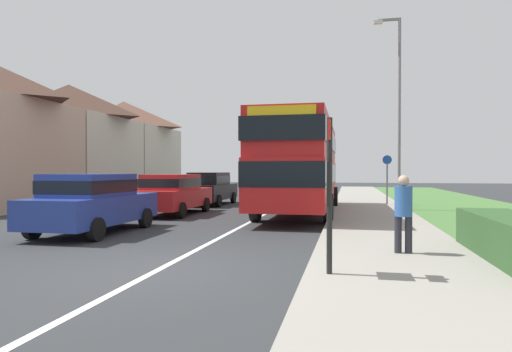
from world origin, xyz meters
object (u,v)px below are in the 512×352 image
at_px(pedestrian_at_stop, 403,210).
at_px(bus_stop_sign, 329,184).
at_px(parked_car_blue, 92,201).
at_px(cycle_route_sign, 387,178).
at_px(parked_car_black, 210,187).
at_px(double_decker_bus, 301,161).
at_px(parked_car_red, 173,192).
at_px(street_lamp_mid, 397,102).

height_order(pedestrian_at_stop, bus_stop_sign, bus_stop_sign).
bearing_deg(parked_car_blue, pedestrian_at_stop, -13.91).
bearing_deg(cycle_route_sign, bus_stop_sign, -97.95).
distance_m(parked_car_black, cycle_route_sign, 8.90).
distance_m(double_decker_bus, parked_car_black, 6.58).
height_order(parked_car_black, cycle_route_sign, cycle_route_sign).
bearing_deg(pedestrian_at_stop, double_decker_bus, 108.85).
relative_size(parked_car_red, street_lamp_mid, 0.55).
bearing_deg(street_lamp_mid, double_decker_bus, -152.78).
distance_m(double_decker_bus, parked_car_blue, 8.52).
relative_size(double_decker_bus, street_lamp_mid, 1.28).
distance_m(parked_car_black, bus_stop_sign, 16.22).
distance_m(parked_car_red, cycle_route_sign, 10.55).
bearing_deg(pedestrian_at_stop, parked_car_black, 122.49).
distance_m(parked_car_red, parked_car_black, 5.17).
distance_m(parked_car_blue, parked_car_red, 5.50).
height_order(parked_car_red, street_lamp_mid, street_lamp_mid).
distance_m(double_decker_bus, street_lamp_mid, 5.13).
xyz_separation_m(parked_car_black, bus_stop_sign, (6.70, -14.75, 0.62)).
distance_m(pedestrian_at_stop, street_lamp_mid, 11.41).
bearing_deg(parked_car_blue, bus_stop_sign, -31.25).
bearing_deg(cycle_route_sign, parked_car_blue, -128.10).
relative_size(parked_car_blue, pedestrian_at_stop, 2.64).
bearing_deg(double_decker_bus, parked_car_black, 142.08).
height_order(parked_car_blue, parked_car_red, parked_car_blue).
bearing_deg(bus_stop_sign, parked_car_blue, 148.75).
height_order(parked_car_black, bus_stop_sign, bus_stop_sign).
xyz_separation_m(double_decker_bus, street_lamp_mid, (3.95, 2.03, 2.58)).
xyz_separation_m(double_decker_bus, pedestrian_at_stop, (2.97, -8.70, -1.17)).
bearing_deg(street_lamp_mid, parked_car_black, 167.89).
relative_size(parked_car_blue, parked_car_black, 0.98).
xyz_separation_m(cycle_route_sign, street_lamp_mid, (0.19, -2.63, 3.29)).
xyz_separation_m(bus_stop_sign, cycle_route_sign, (2.15, 15.44, -0.11)).
bearing_deg(street_lamp_mid, pedestrian_at_stop, -95.21).
bearing_deg(parked_car_blue, street_lamp_mid, 43.83).
distance_m(parked_car_black, street_lamp_mid, 10.00).
relative_size(double_decker_bus, cycle_route_sign, 4.22).
distance_m(parked_car_blue, street_lamp_mid, 13.16).
relative_size(parked_car_red, bus_stop_sign, 1.76).
bearing_deg(street_lamp_mid, parked_car_blue, -136.17).
bearing_deg(parked_car_red, parked_car_blue, -91.39).
bearing_deg(pedestrian_at_stop, cycle_route_sign, 86.62).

